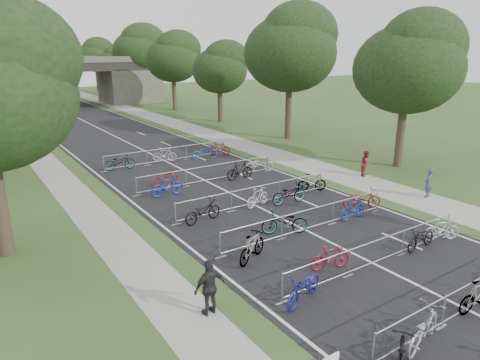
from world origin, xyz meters
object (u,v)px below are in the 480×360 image
object	(u,v)px
overpass_bridge	(52,82)
pedestrian_b	(366,163)
pedestrian_c	(210,288)
pedestrian_a	(428,183)

from	to	relation	value
overpass_bridge	pedestrian_b	distance (m)	50.31
pedestrian_c	overpass_bridge	bearing A→B (deg)	-100.49
pedestrian_a	overpass_bridge	bearing A→B (deg)	-100.73
pedestrian_b	pedestrian_a	bearing A→B (deg)	-126.10
overpass_bridge	pedestrian_c	size ratio (longest dim) A/B	17.10
pedestrian_b	overpass_bridge	bearing A→B (deg)	70.45
overpass_bridge	pedestrian_c	distance (m)	57.47
pedestrian_b	pedestrian_c	world-z (taller)	pedestrian_c
pedestrian_b	pedestrian_c	xyz separation A→B (m)	(-16.00, -7.61, 0.08)
pedestrian_a	pedestrian_b	size ratio (longest dim) A/B	0.99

